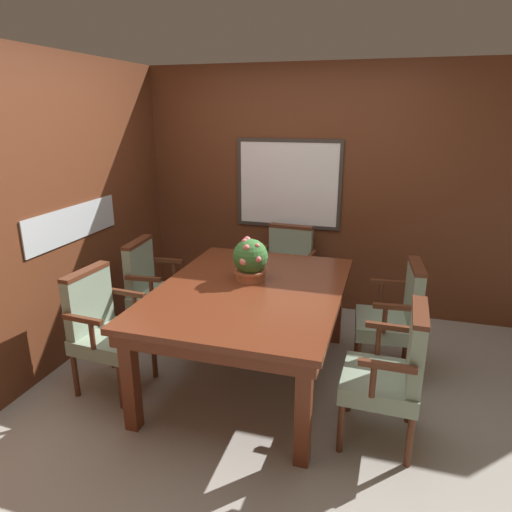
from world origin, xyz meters
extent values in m
plane|color=#A39E93|center=(0.00, 0.00, 0.00)|extent=(14.00, 14.00, 0.00)
cube|color=#5B2D19|center=(0.00, 1.76, 1.23)|extent=(7.20, 0.06, 2.45)
cube|color=white|center=(-0.11, 1.72, 1.30)|extent=(1.01, 0.01, 0.83)
cube|color=#38332D|center=(-0.11, 1.71, 1.73)|extent=(1.08, 0.02, 0.04)
cube|color=#38332D|center=(-0.11, 1.71, 0.87)|extent=(1.08, 0.02, 0.03)
cube|color=#38332D|center=(-0.63, 1.71, 1.30)|extent=(0.03, 0.02, 0.83)
cube|color=#38332D|center=(0.42, 1.71, 1.30)|extent=(0.04, 0.02, 0.83)
cube|color=#5B2D19|center=(-1.62, 0.00, 1.23)|extent=(0.06, 7.20, 2.45)
cube|color=#B2BCC1|center=(-1.58, 0.26, 1.12)|extent=(0.01, 1.12, 0.28)
cube|color=maroon|center=(-0.60, -0.60, 0.36)|extent=(0.09, 0.09, 0.71)
cube|color=maroon|center=(0.52, -0.60, 0.36)|extent=(0.09, 0.09, 0.71)
cube|color=maroon|center=(-0.60, 0.97, 0.36)|extent=(0.09, 0.09, 0.71)
cube|color=maroon|center=(0.52, 0.97, 0.36)|extent=(0.09, 0.09, 0.71)
cube|color=maroon|center=(-0.04, 0.19, 0.67)|extent=(1.28, 1.73, 0.09)
cube|color=maroon|center=(-0.04, 0.19, 0.74)|extent=(1.34, 1.79, 0.04)
cylinder|color=#562B19|center=(0.73, 0.80, 0.17)|extent=(0.04, 0.04, 0.34)
cylinder|color=#562B19|center=(0.77, 0.38, 0.17)|extent=(0.04, 0.04, 0.34)
cylinder|color=#562B19|center=(1.13, 0.83, 0.17)|extent=(0.04, 0.04, 0.34)
cylinder|color=#562B19|center=(1.16, 0.41, 0.17)|extent=(0.04, 0.04, 0.34)
cube|color=gray|center=(0.95, 0.60, 0.40)|extent=(0.50, 0.52, 0.11)
cube|color=gray|center=(1.13, 0.62, 0.67)|extent=(0.12, 0.45, 0.43)
cube|color=#562B19|center=(1.13, 0.62, 0.90)|extent=(0.13, 0.45, 0.03)
cylinder|color=#562B19|center=(0.89, 0.85, 0.56)|extent=(0.04, 0.04, 0.21)
cube|color=#562B19|center=(0.96, 0.86, 0.66)|extent=(0.32, 0.06, 0.04)
cylinder|color=#562B19|center=(0.93, 0.35, 0.56)|extent=(0.04, 0.04, 0.21)
cube|color=#562B19|center=(1.00, 0.36, 0.66)|extent=(0.32, 0.06, 0.04)
cylinder|color=#562B19|center=(0.74, -0.02, 0.17)|extent=(0.04, 0.04, 0.34)
cylinder|color=#562B19|center=(0.73, -0.44, 0.17)|extent=(0.04, 0.04, 0.34)
cylinder|color=#562B19|center=(1.14, -0.03, 0.17)|extent=(0.04, 0.04, 0.34)
cylinder|color=#562B19|center=(1.13, -0.45, 0.17)|extent=(0.04, 0.04, 0.34)
cube|color=gray|center=(0.93, -0.23, 0.40)|extent=(0.47, 0.49, 0.11)
cube|color=gray|center=(1.12, -0.24, 0.67)|extent=(0.09, 0.44, 0.43)
cube|color=#562B19|center=(1.12, -0.24, 0.90)|extent=(0.10, 0.45, 0.03)
cylinder|color=#562B19|center=(0.90, 0.02, 0.56)|extent=(0.04, 0.04, 0.21)
cube|color=#562B19|center=(0.97, 0.02, 0.66)|extent=(0.32, 0.04, 0.04)
cylinder|color=#562B19|center=(0.89, -0.48, 0.56)|extent=(0.04, 0.04, 0.21)
cube|color=#562B19|center=(0.96, -0.48, 0.66)|extent=(0.32, 0.04, 0.04)
cylinder|color=#562B19|center=(-0.27, 1.18, 0.17)|extent=(0.04, 0.04, 0.34)
cylinder|color=#562B19|center=(0.15, 1.14, 0.17)|extent=(0.04, 0.04, 0.34)
cylinder|color=#562B19|center=(-0.24, 1.57, 0.17)|extent=(0.04, 0.04, 0.34)
cylinder|color=#562B19|center=(0.18, 1.54, 0.17)|extent=(0.04, 0.04, 0.34)
cube|color=gray|center=(-0.05, 1.36, 0.40)|extent=(0.52, 0.49, 0.11)
cube|color=gray|center=(-0.03, 1.55, 0.67)|extent=(0.45, 0.11, 0.43)
cube|color=#562B19|center=(-0.03, 1.55, 0.90)|extent=(0.45, 0.12, 0.03)
cylinder|color=#562B19|center=(-0.30, 1.34, 0.56)|extent=(0.04, 0.04, 0.21)
cube|color=#562B19|center=(-0.29, 1.41, 0.66)|extent=(0.06, 0.32, 0.04)
cylinder|color=#562B19|center=(0.20, 1.31, 0.56)|extent=(0.04, 0.04, 0.21)
cube|color=#562B19|center=(0.21, 1.37, 0.66)|extent=(0.06, 0.32, 0.04)
cylinder|color=#562B19|center=(-0.80, -0.43, 0.17)|extent=(0.04, 0.04, 0.34)
cylinder|color=#562B19|center=(-0.76, -0.01, 0.17)|extent=(0.04, 0.04, 0.34)
cylinder|color=#562B19|center=(-1.19, -0.41, 0.17)|extent=(0.04, 0.04, 0.34)
cylinder|color=#562B19|center=(-1.16, 0.01, 0.17)|extent=(0.04, 0.04, 0.34)
cube|color=gray|center=(-0.98, -0.21, 0.40)|extent=(0.49, 0.51, 0.11)
cube|color=gray|center=(-1.17, -0.20, 0.67)|extent=(0.11, 0.45, 0.43)
cube|color=#562B19|center=(-1.17, -0.20, 0.90)|extent=(0.12, 0.45, 0.03)
cylinder|color=#562B19|center=(-0.96, -0.46, 0.56)|extent=(0.04, 0.04, 0.21)
cube|color=#562B19|center=(-1.03, -0.46, 0.66)|extent=(0.32, 0.06, 0.04)
cylinder|color=#562B19|center=(-0.93, 0.04, 0.56)|extent=(0.04, 0.04, 0.21)
cube|color=#562B19|center=(-0.99, 0.04, 0.66)|extent=(0.32, 0.06, 0.04)
cylinder|color=#562B19|center=(-0.81, 0.42, 0.17)|extent=(0.04, 0.04, 0.34)
cylinder|color=#562B19|center=(-0.84, 0.84, 0.17)|extent=(0.04, 0.04, 0.34)
cylinder|color=#562B19|center=(-1.20, 0.39, 0.17)|extent=(0.04, 0.04, 0.34)
cylinder|color=#562B19|center=(-1.24, 0.81, 0.17)|extent=(0.04, 0.04, 0.34)
cube|color=gray|center=(-1.02, 0.61, 0.40)|extent=(0.49, 0.52, 0.11)
cube|color=gray|center=(-1.21, 0.60, 0.67)|extent=(0.11, 0.45, 0.43)
cube|color=#562B19|center=(-1.21, 0.60, 0.90)|extent=(0.12, 0.45, 0.03)
cylinder|color=#562B19|center=(-0.97, 0.36, 0.56)|extent=(0.04, 0.04, 0.21)
cube|color=#562B19|center=(-1.04, 0.36, 0.66)|extent=(0.32, 0.06, 0.04)
cylinder|color=#562B19|center=(-1.01, 0.86, 0.56)|extent=(0.04, 0.04, 0.21)
cube|color=#562B19|center=(-1.08, 0.86, 0.66)|extent=(0.32, 0.06, 0.04)
cylinder|color=#B2603D|center=(-0.09, 0.35, 0.80)|extent=(0.22, 0.22, 0.08)
cylinder|color=#B2603D|center=(-0.09, 0.35, 0.83)|extent=(0.24, 0.24, 0.02)
sphere|color=#387033|center=(-0.09, 0.35, 0.95)|extent=(0.27, 0.27, 0.27)
sphere|color=#EA6669|center=(-0.09, 0.26, 1.04)|extent=(0.05, 0.05, 0.05)
sphere|color=#DC7670|center=(-0.02, 0.31, 1.05)|extent=(0.04, 0.04, 0.04)
sphere|color=#EE767C|center=(-0.10, 0.22, 0.94)|extent=(0.05, 0.05, 0.05)
sphere|color=#E26974|center=(-0.13, 0.33, 1.07)|extent=(0.04, 0.04, 0.04)
sphere|color=#EB6664|center=(-0.03, 0.46, 0.94)|extent=(0.04, 0.04, 0.04)
sphere|color=#E57E66|center=(-0.11, 0.22, 0.95)|extent=(0.04, 0.04, 0.04)
sphere|color=#ED6B79|center=(0.00, 0.26, 0.96)|extent=(0.05, 0.05, 0.05)
sphere|color=#EE6674|center=(-0.12, 0.38, 1.07)|extent=(0.05, 0.05, 0.05)
camera|label=1|loc=(0.89, -2.81, 2.01)|focal=32.00mm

